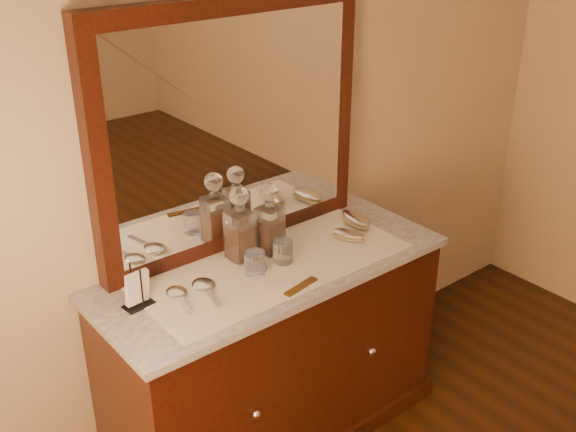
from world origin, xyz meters
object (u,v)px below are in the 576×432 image
(comb, at_px, (301,286))
(brush_near, at_px, (348,235))
(hand_mirror_outer, at_px, (178,294))
(hand_mirror_inner, at_px, (205,287))
(dresser_cabinet, at_px, (273,354))
(decanter_left, at_px, (240,231))
(brush_far, at_px, (356,220))
(mirror_frame, at_px, (232,128))
(decanter_right, at_px, (270,225))
(pin_dish, at_px, (256,267))
(napkin_rack, at_px, (137,290))

(comb, distance_m, brush_near, 0.44)
(hand_mirror_outer, bearing_deg, hand_mirror_inner, -11.78)
(hand_mirror_inner, bearing_deg, hand_mirror_outer, 168.22)
(dresser_cabinet, distance_m, decanter_left, 0.58)
(brush_far, height_order, hand_mirror_outer, brush_far)
(comb, height_order, brush_near, brush_near)
(mirror_frame, distance_m, decanter_right, 0.42)
(pin_dish, bearing_deg, napkin_rack, 173.15)
(decanter_right, bearing_deg, napkin_rack, -177.65)
(decanter_left, xyz_separation_m, hand_mirror_inner, (-0.24, -0.11, -0.11))
(hand_mirror_outer, bearing_deg, decanter_left, 14.84)
(brush_far, relative_size, hand_mirror_outer, 0.91)
(hand_mirror_inner, bearing_deg, brush_near, -3.68)
(decanter_right, distance_m, hand_mirror_inner, 0.39)
(decanter_left, bearing_deg, dresser_cabinet, -59.45)
(decanter_left, relative_size, brush_far, 1.69)
(decanter_left, distance_m, hand_mirror_inner, 0.29)
(pin_dish, height_order, comb, pin_dish)
(comb, bearing_deg, hand_mirror_inner, 133.36)
(comb, distance_m, decanter_right, 0.33)
(comb, bearing_deg, napkin_rack, 142.72)
(brush_near, xyz_separation_m, hand_mirror_inner, (-0.68, 0.04, -0.01))
(brush_near, bearing_deg, decanter_left, 160.49)
(napkin_rack, xyz_separation_m, brush_near, (0.93, -0.10, -0.04))
(dresser_cabinet, xyz_separation_m, decanter_right, (0.06, 0.09, 0.56))
(comb, relative_size, hand_mirror_inner, 0.71)
(decanter_right, xyz_separation_m, brush_near, (0.32, -0.13, -0.09))
(decanter_right, distance_m, hand_mirror_outer, 0.49)
(dresser_cabinet, distance_m, comb, 0.50)
(comb, bearing_deg, decanter_right, 64.38)
(decanter_left, relative_size, decanter_right, 1.04)
(mirror_frame, bearing_deg, hand_mirror_inner, -142.11)
(comb, relative_size, brush_far, 0.87)
(hand_mirror_inner, bearing_deg, decanter_left, 25.01)
(mirror_frame, bearing_deg, napkin_rack, -161.83)
(napkin_rack, bearing_deg, dresser_cabinet, -6.61)
(napkin_rack, xyz_separation_m, decanter_right, (0.61, 0.03, 0.05))
(mirror_frame, height_order, decanter_left, mirror_frame)
(hand_mirror_outer, bearing_deg, napkin_rack, 164.18)
(comb, height_order, brush_far, brush_far)
(mirror_frame, bearing_deg, comb, -93.36)
(decanter_right, bearing_deg, mirror_frame, 110.44)
(brush_near, bearing_deg, mirror_frame, 142.64)
(dresser_cabinet, distance_m, napkin_rack, 0.75)
(decanter_left, xyz_separation_m, hand_mirror_outer, (-0.34, -0.09, -0.11))
(comb, bearing_deg, hand_mirror_outer, 139.02)
(dresser_cabinet, bearing_deg, brush_far, 4.68)
(pin_dish, relative_size, brush_far, 0.47)
(comb, xyz_separation_m, decanter_left, (-0.04, 0.33, 0.12))
(brush_far, bearing_deg, mirror_frame, 157.61)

